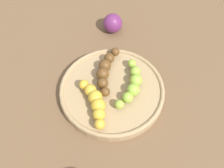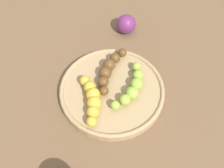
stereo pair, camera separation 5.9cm
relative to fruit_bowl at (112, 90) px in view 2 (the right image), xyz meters
The scene contains 6 objects.
ground_plane 0.01m from the fruit_bowl, ahead, with size 2.40×2.40×0.00m, color brown.
fruit_bowl is the anchor object (origin of this frame).
banana_overripe 0.05m from the fruit_bowl, 33.70° to the left, with size 0.14×0.05×0.03m.
banana_spotted 0.06m from the fruit_bowl, 154.90° to the left, with size 0.11×0.08×0.03m.
banana_green 0.05m from the fruit_bowl, 72.14° to the right, with size 0.14×0.05×0.03m.
plum_purple 0.21m from the fruit_bowl, 13.99° to the left, with size 0.05×0.05×0.05m, color #662659.
Camera 2 is at (-0.30, -0.14, 0.53)m, focal length 42.89 mm.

